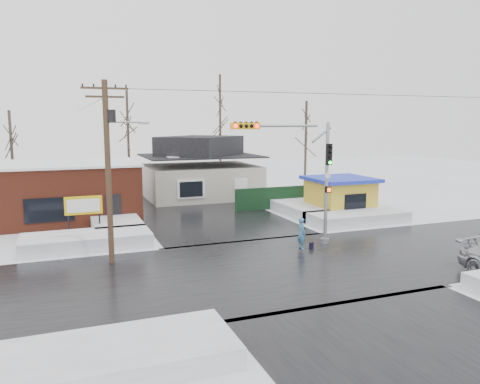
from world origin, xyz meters
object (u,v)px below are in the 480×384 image
object	(u,v)px
traffic_signal	(303,167)
kiosk	(340,196)
marquee_sign	(83,207)
pedestrian	(302,234)
utility_pole	(109,161)

from	to	relation	value
traffic_signal	kiosk	size ratio (longest dim) A/B	1.52
kiosk	marquee_sign	bearing A→B (deg)	-178.45
pedestrian	kiosk	bearing A→B (deg)	-43.77
utility_pole	pedestrian	size ratio (longest dim) A/B	5.09
marquee_sign	kiosk	bearing A→B (deg)	1.55
utility_pole	traffic_signal	bearing A→B (deg)	-2.95
kiosk	pedestrian	world-z (taller)	kiosk
utility_pole	pedestrian	distance (m)	10.97
marquee_sign	pedestrian	xyz separation A→B (m)	(11.13, -7.11, -1.04)
utility_pole	marquee_sign	distance (m)	6.87
traffic_signal	marquee_sign	bearing A→B (deg)	150.28
marquee_sign	traffic_signal	bearing A→B (deg)	-29.72
traffic_signal	pedestrian	xyz separation A→B (m)	(-0.30, -0.58, -3.66)
utility_pole	pedestrian	world-z (taller)	utility_pole
utility_pole	kiosk	size ratio (longest dim) A/B	1.96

